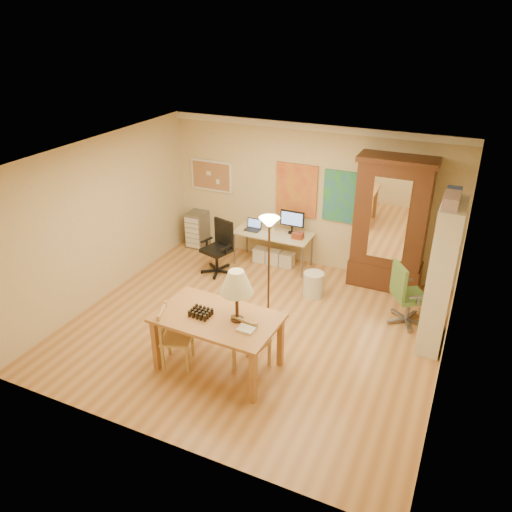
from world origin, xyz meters
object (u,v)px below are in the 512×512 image
at_px(armoire, 390,232).
at_px(bookshelf, 441,277).
at_px(office_chair_green, 406,307).
at_px(office_chair_black, 218,259).
at_px(computer_desk, 275,245).
at_px(dining_table, 224,308).

height_order(armoire, bookshelf, armoire).
bearing_deg(bookshelf, office_chair_green, 140.30).
bearing_deg(office_chair_black, armoire, 15.65).
distance_m(computer_desk, bookshelf, 3.44).
relative_size(dining_table, computer_desk, 1.14).
relative_size(dining_table, bookshelf, 0.76).
distance_m(office_chair_black, bookshelf, 4.06).
height_order(dining_table, computer_desk, dining_table).
relative_size(dining_table, armoire, 0.71).
bearing_deg(computer_desk, bookshelf, -24.05).
relative_size(computer_desk, office_chair_black, 1.46).
height_order(computer_desk, bookshelf, bookshelf).
bearing_deg(bookshelf, dining_table, -144.05).
xyz_separation_m(computer_desk, armoire, (2.09, 0.09, 0.61)).
distance_m(computer_desk, office_chair_green, 2.83).
bearing_deg(office_chair_black, dining_table, -59.51).
xyz_separation_m(dining_table, computer_desk, (-0.59, 3.18, -0.57)).
xyz_separation_m(computer_desk, office_chair_black, (-0.85, -0.74, -0.14)).
distance_m(armoire, bookshelf, 1.76).
xyz_separation_m(dining_table, office_chair_green, (2.05, 2.16, -0.70)).
bearing_deg(office_chair_green, office_chair_black, 175.48).
relative_size(dining_table, office_chair_green, 1.62).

